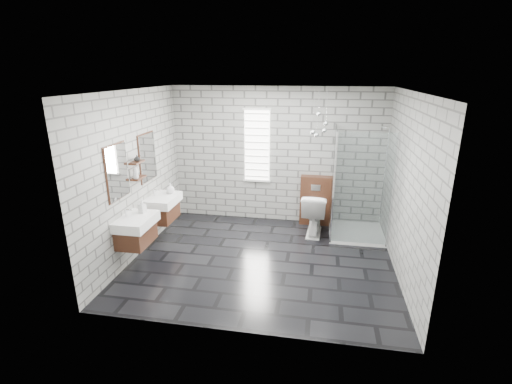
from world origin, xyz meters
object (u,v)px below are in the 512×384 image
(vanity_left, at_px, (134,222))
(toilet, at_px, (314,213))
(vanity_right, at_px, (161,201))
(cistern_panel, at_px, (315,200))
(shower_enclosure, at_px, (353,212))

(vanity_left, xyz_separation_m, toilet, (2.71, 1.78, -0.35))
(vanity_right, xyz_separation_m, cistern_panel, (2.71, 1.26, -0.26))
(cistern_panel, height_order, shower_enclosure, shower_enclosure)
(vanity_right, relative_size, shower_enclosure, 0.77)
(vanity_right, distance_m, toilet, 2.84)
(cistern_panel, bearing_deg, shower_enclosure, -36.41)
(vanity_right, height_order, shower_enclosure, shower_enclosure)
(toilet, bearing_deg, shower_enclosure, 179.96)
(vanity_right, bearing_deg, toilet, 16.12)
(vanity_right, distance_m, shower_enclosure, 3.50)
(toilet, bearing_deg, cistern_panel, -86.86)
(vanity_right, distance_m, cistern_panel, 3.00)
(vanity_right, relative_size, cistern_panel, 1.57)
(shower_enclosure, bearing_deg, cistern_panel, 143.59)
(vanity_left, distance_m, vanity_right, 1.00)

